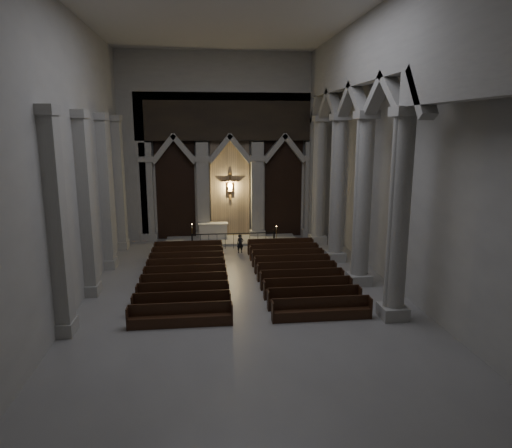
% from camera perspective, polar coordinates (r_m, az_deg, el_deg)
% --- Properties ---
extents(room, '(24.00, 24.10, 12.00)m').
position_cam_1_polar(room, '(18.57, -1.29, 12.92)').
color(room, gray).
rests_on(room, ground).
extents(sanctuary_wall, '(14.00, 0.77, 12.00)m').
position_cam_1_polar(sanctuary_wall, '(30.08, -3.31, 10.60)').
color(sanctuary_wall, '#A9A69D').
rests_on(sanctuary_wall, ground).
extents(right_arcade, '(1.00, 24.00, 12.00)m').
position_cam_1_polar(right_arcade, '(21.09, 13.82, 13.07)').
color(right_arcade, '#A9A69D').
rests_on(right_arcade, ground).
extents(left_pilasters, '(0.60, 13.00, 8.03)m').
position_cam_1_polar(left_pilasters, '(22.81, -19.24, 2.75)').
color(left_pilasters, '#A9A69D').
rests_on(left_pilasters, ground).
extents(sanctuary_step, '(8.50, 2.60, 0.15)m').
position_cam_1_polar(sanctuary_step, '(30.01, -3.06, -2.02)').
color(sanctuary_step, '#A9A69D').
rests_on(sanctuary_step, ground).
extents(altar, '(1.97, 0.79, 1.00)m').
position_cam_1_polar(altar, '(30.30, -5.37, -0.80)').
color(altar, beige).
rests_on(altar, sanctuary_step).
extents(altar_rail, '(5.12, 0.09, 1.01)m').
position_cam_1_polar(altar_rail, '(28.01, -2.84, -1.78)').
color(altar_rail, black).
rests_on(altar_rail, ground).
extents(candle_stand_left, '(0.26, 0.26, 1.52)m').
position_cam_1_polar(candle_stand_left, '(28.54, -7.97, -2.15)').
color(candle_stand_left, '#A57C32').
rests_on(candle_stand_left, ground).
extents(candle_stand_right, '(0.20, 0.20, 1.21)m').
position_cam_1_polar(candle_stand_right, '(29.02, 2.56, -1.98)').
color(candle_stand_right, '#A57C32').
rests_on(candle_stand_right, ground).
extents(pews, '(9.30, 10.09, 0.87)m').
position_cam_1_polar(pews, '(22.18, -1.79, -6.48)').
color(pews, black).
rests_on(pews, ground).
extents(worshipper, '(0.47, 0.37, 1.12)m').
position_cam_1_polar(worshipper, '(27.10, -1.99, -2.46)').
color(worshipper, black).
rests_on(worshipper, ground).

